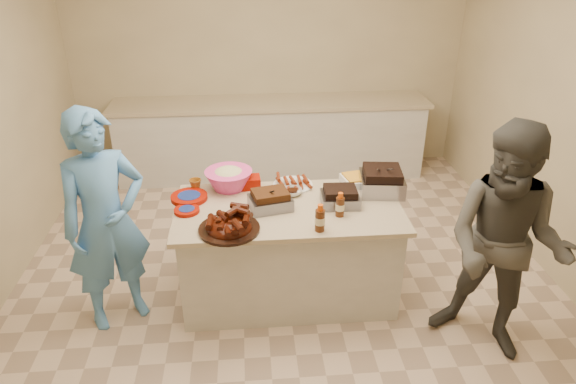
{
  "coord_description": "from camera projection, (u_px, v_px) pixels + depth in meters",
  "views": [
    {
      "loc": [
        -0.28,
        -3.44,
        2.64
      ],
      "look_at": [
        0.01,
        -0.06,
        0.9
      ],
      "focal_mm": 32.0,
      "sensor_mm": 36.0,
      "label": 1
    }
  ],
  "objects": [
    {
      "name": "room",
      "position": [
        287.0,
        284.0,
        4.28
      ],
      "size": [
        4.5,
        5.0,
        2.7
      ],
      "primitive_type": null,
      "color": "#C5B289",
      "rests_on": "ground"
    },
    {
      "name": "back_counter",
      "position": [
        271.0,
        138.0,
        6.02
      ],
      "size": [
        3.6,
        0.64,
        0.9
      ],
      "primitive_type": null,
      "color": "beige",
      "rests_on": "ground"
    },
    {
      "name": "island",
      "position": [
        289.0,
        292.0,
        4.18
      ],
      "size": [
        1.68,
        0.89,
        0.8
      ],
      "primitive_type": null,
      "rotation": [
        0.0,
        0.0,
        -0.0
      ],
      "color": "beige",
      "rests_on": "ground"
    },
    {
      "name": "rib_platter",
      "position": [
        229.0,
        230.0,
        3.52
      ],
      "size": [
        0.52,
        0.52,
        0.17
      ],
      "primitive_type": null,
      "rotation": [
        0.0,
        0.0,
        -0.26
      ],
      "color": "#3E0F04",
      "rests_on": "island"
    },
    {
      "name": "pulled_pork_tray",
      "position": [
        271.0,
        208.0,
        3.8
      ],
      "size": [
        0.34,
        0.29,
        0.09
      ],
      "primitive_type": "cube",
      "rotation": [
        0.0,
        0.0,
        0.22
      ],
      "color": "#47230F",
      "rests_on": "island"
    },
    {
      "name": "brisket_tray",
      "position": [
        340.0,
        204.0,
        3.85
      ],
      "size": [
        0.29,
        0.24,
        0.08
      ],
      "primitive_type": "cube",
      "rotation": [
        0.0,
        0.0,
        -0.04
      ],
      "color": "black",
      "rests_on": "island"
    },
    {
      "name": "roasting_pan",
      "position": [
        381.0,
        191.0,
        4.04
      ],
      "size": [
        0.37,
        0.37,
        0.13
      ],
      "primitive_type": "cube",
      "rotation": [
        0.0,
        0.0,
        -0.12
      ],
      "color": "gray",
      "rests_on": "island"
    },
    {
      "name": "coleslaw_bowl",
      "position": [
        229.0,
        188.0,
        4.09
      ],
      "size": [
        0.38,
        0.38,
        0.26
      ],
      "primitive_type": null,
      "rotation": [
        0.0,
        0.0,
        -0.0
      ],
      "color": "#E94094",
      "rests_on": "island"
    },
    {
      "name": "sausage_plate",
      "position": [
        293.0,
        186.0,
        4.13
      ],
      "size": [
        0.36,
        0.36,
        0.05
      ],
      "primitive_type": "cylinder",
      "rotation": [
        0.0,
        0.0,
        0.15
      ],
      "color": "silver",
      "rests_on": "island"
    },
    {
      "name": "mac_cheese_dish",
      "position": [
        361.0,
        183.0,
        4.17
      ],
      "size": [
        0.34,
        0.28,
        0.08
      ],
      "primitive_type": "cube",
      "rotation": [
        0.0,
        0.0,
        0.21
      ],
      "color": "gold",
      "rests_on": "island"
    },
    {
      "name": "bbq_bottle_a",
      "position": [
        320.0,
        230.0,
        3.52
      ],
      "size": [
        0.07,
        0.07,
        0.2
      ],
      "primitive_type": "cylinder",
      "rotation": [
        0.0,
        0.0,
        -0.0
      ],
      "color": "#46210D",
      "rests_on": "island"
    },
    {
      "name": "bbq_bottle_b",
      "position": [
        340.0,
        216.0,
        3.7
      ],
      "size": [
        0.06,
        0.06,
        0.18
      ],
      "primitive_type": "cylinder",
      "rotation": [
        0.0,
        0.0,
        -0.0
      ],
      "color": "#46210D",
      "rests_on": "island"
    },
    {
      "name": "mustard_bottle",
      "position": [
        263.0,
        200.0,
        3.92
      ],
      "size": [
        0.04,
        0.04,
        0.12
      ],
      "primitive_type": "cylinder",
      "rotation": [
        0.0,
        0.0,
        -0.0
      ],
      "color": "#F7AB00",
      "rests_on": "island"
    },
    {
      "name": "sauce_bowl",
      "position": [
        292.0,
        195.0,
        3.99
      ],
      "size": [
        0.15,
        0.05,
        0.15
      ],
      "primitive_type": "imported",
      "rotation": [
        0.0,
        0.0,
        -0.0
      ],
      "color": "silver",
      "rests_on": "island"
    },
    {
      "name": "plate_stack_large",
      "position": [
        189.0,
        199.0,
        3.93
      ],
      "size": [
        0.28,
        0.28,
        0.03
      ],
      "primitive_type": "cylinder",
      "rotation": [
        0.0,
        0.0,
        -0.0
      ],
      "color": "#8A0D00",
      "rests_on": "island"
    },
    {
      "name": "plate_stack_small",
      "position": [
        187.0,
        212.0,
        3.75
      ],
      "size": [
        0.19,
        0.19,
        0.03
      ],
      "primitive_type": "cylinder",
      "rotation": [
        0.0,
        0.0,
        -0.0
      ],
      "color": "#8A0D00",
      "rests_on": "island"
    },
    {
      "name": "plastic_cup",
      "position": [
        196.0,
        189.0,
        4.07
      ],
      "size": [
        0.1,
        0.09,
        0.09
      ],
      "primitive_type": "imported",
      "rotation": [
        0.0,
        0.0,
        -0.0
      ],
      "color": "#955919",
      "rests_on": "island"
    },
    {
      "name": "basket_stack",
      "position": [
        249.0,
        187.0,
        4.1
      ],
      "size": [
        0.19,
        0.15,
        0.09
      ],
      "primitive_type": "cube",
      "rotation": [
        0.0,
        0.0,
        0.05
      ],
      "color": "#8A0D00",
      "rests_on": "island"
    },
    {
      "name": "guest_blue",
      "position": [
        123.0,
        315.0,
        3.94
      ],
      "size": [
        1.36,
        1.72,
        0.39
      ],
      "primitive_type": "imported",
      "rotation": [
        0.0,
        0.0,
        0.54
      ],
      "color": "#518FD1",
      "rests_on": "ground"
    },
    {
      "name": "guest_gray",
      "position": [
        483.0,
        343.0,
        3.67
      ],
      "size": [
        1.68,
        1.79,
        0.63
      ],
      "primitive_type": "imported",
      "rotation": [
        0.0,
        0.0,
        -0.69
      ],
      "color": "#4C4A44",
      "rests_on": "ground"
    }
  ]
}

